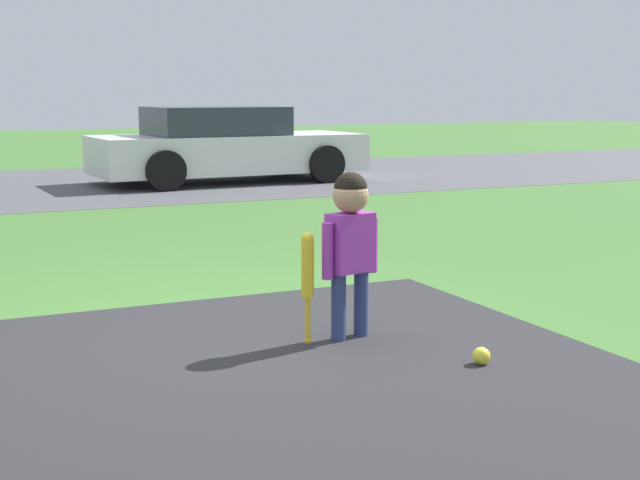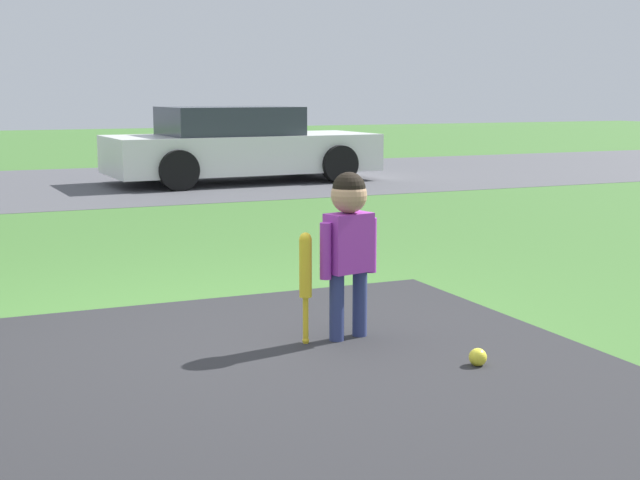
{
  "view_description": "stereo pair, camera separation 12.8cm",
  "coord_description": "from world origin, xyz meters",
  "views": [
    {
      "loc": [
        -1.46,
        -4.61,
        1.38
      ],
      "look_at": [
        0.75,
        0.14,
        0.51
      ],
      "focal_mm": 50.0,
      "sensor_mm": 36.0,
      "label": 1
    },
    {
      "loc": [
        -1.35,
        -4.67,
        1.38
      ],
      "look_at": [
        0.75,
        0.14,
        0.51
      ],
      "focal_mm": 50.0,
      "sensor_mm": 36.0,
      "label": 2
    }
  ],
  "objects": [
    {
      "name": "parked_car",
      "position": [
        3.03,
        8.52,
        0.55
      ],
      "size": [
        4.18,
        1.97,
        1.16
      ],
      "rotation": [
        0.0,
        0.0,
        0.04
      ],
      "color": "silver",
      "rests_on": "ground"
    },
    {
      "name": "baseball_bat",
      "position": [
        0.49,
        -0.26,
        0.41
      ],
      "size": [
        0.07,
        0.07,
        0.63
      ],
      "color": "yellow",
      "rests_on": "ground"
    },
    {
      "name": "street_strip",
      "position": [
        0.0,
        9.04,
        0.0
      ],
      "size": [
        40.0,
        6.0,
        0.01
      ],
      "color": "#4C4C51",
      "rests_on": "ground"
    },
    {
      "name": "child",
      "position": [
        0.75,
        -0.26,
        0.61
      ],
      "size": [
        0.38,
        0.2,
        0.95
      ],
      "rotation": [
        0.0,
        0.0,
        0.23
      ],
      "color": "navy",
      "rests_on": "ground"
    },
    {
      "name": "sports_ball",
      "position": [
        1.14,
        -0.98,
        0.05
      ],
      "size": [
        0.09,
        0.09,
        0.09
      ],
      "color": "yellow",
      "rests_on": "ground"
    },
    {
      "name": "ground_plane",
      "position": [
        0.0,
        0.0,
        0.0
      ],
      "size": [
        60.0,
        60.0,
        0.0
      ],
      "primitive_type": "plane",
      "color": "#3D6B2D"
    }
  ]
}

